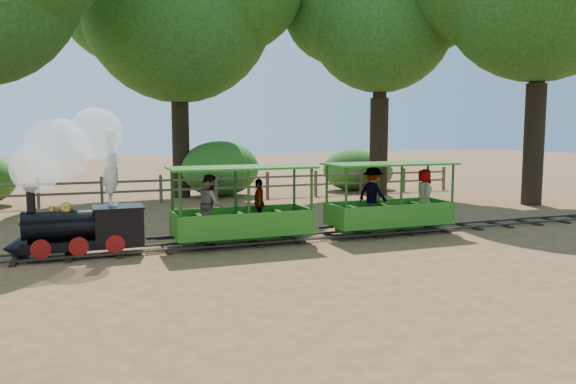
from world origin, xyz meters
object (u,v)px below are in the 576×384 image
object	(u,v)px
carriage_front	(237,211)
fence	(242,184)
locomotive	(71,172)
carriage_rear	(390,201)

from	to	relation	value
carriage_front	fence	bearing A→B (deg)	73.15
carriage_front	locomotive	bearing A→B (deg)	179.01
carriage_front	fence	size ratio (longest dim) A/B	0.18
locomotive	carriage_rear	world-z (taller)	locomotive
locomotive	carriage_rear	bearing A→B (deg)	-0.45
carriage_rear	fence	world-z (taller)	carriage_rear
carriage_front	carriage_rear	distance (m)	3.99
carriage_front	fence	world-z (taller)	carriage_front
locomotive	carriage_front	xyz separation A→B (m)	(3.46, -0.06, -0.99)
carriage_rear	fence	bearing A→B (deg)	101.16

